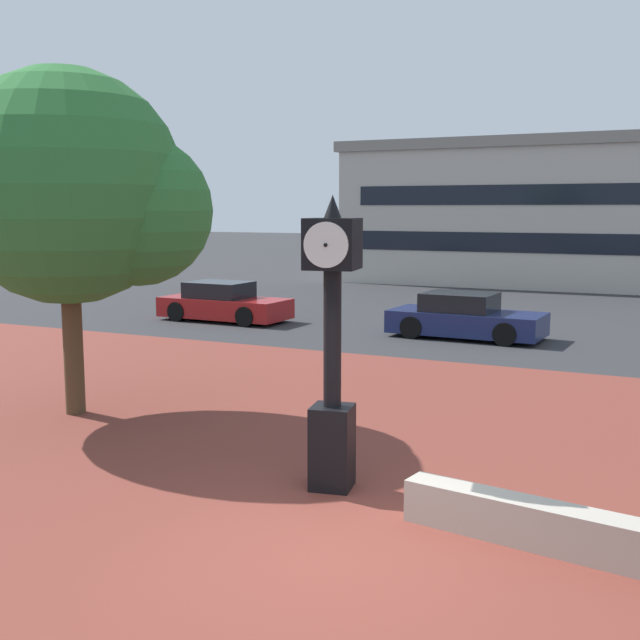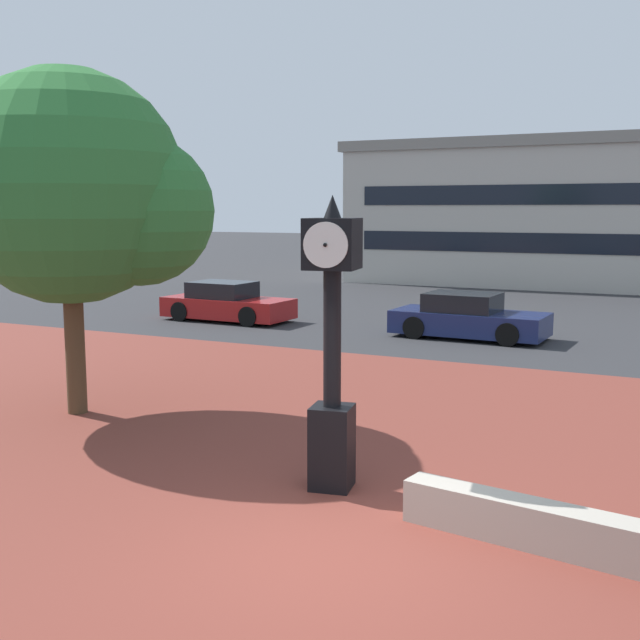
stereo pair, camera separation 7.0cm
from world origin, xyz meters
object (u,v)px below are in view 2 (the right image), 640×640
object	(u,v)px
street_clock	(332,346)
car_street_far	(468,318)
civic_building	(609,212)
car_street_mid	(227,303)
plaza_tree	(83,193)

from	to	relation	value
street_clock	car_street_far	world-z (taller)	street_clock
civic_building	car_street_mid	bearing A→B (deg)	-113.96
street_clock	civic_building	bearing A→B (deg)	79.87
street_clock	car_street_mid	xyz separation A→B (m)	(-9.84, 12.74, -1.34)
car_street_mid	civic_building	size ratio (longest dim) A/B	0.18
plaza_tree	car_street_mid	distance (m)	12.38
civic_building	plaza_tree	bearing A→B (deg)	-99.06
car_street_far	plaza_tree	bearing A→B (deg)	-16.66
car_street_mid	plaza_tree	bearing A→B (deg)	22.77
street_clock	plaza_tree	world-z (taller)	plaza_tree
plaza_tree	car_street_mid	world-z (taller)	plaza_tree
car_street_mid	car_street_far	bearing A→B (deg)	92.06
plaza_tree	street_clock	bearing A→B (deg)	-16.24
car_street_mid	car_street_far	distance (m)	8.09
car_street_far	civic_building	bearing A→B (deg)	178.53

